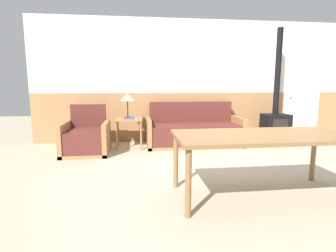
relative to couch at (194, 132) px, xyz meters
name	(u,v)px	position (x,y,z in m)	size (l,w,h in m)	color
ground_plane	(238,179)	(0.16, -2.06, -0.28)	(16.00, 16.00, 0.00)	#B2A58C
wall_back	(196,81)	(0.16, 0.57, 1.07)	(7.20, 0.06, 2.70)	#AD7A4C
couch	(194,132)	(0.00, 0.00, 0.00)	(1.98, 0.81, 0.90)	#9E7042
armchair	(86,139)	(-2.14, -0.39, -0.01)	(0.83, 0.85, 0.89)	#9E7042
side_table	(129,123)	(-1.35, -0.03, 0.22)	(0.54, 0.54, 0.60)	#9E7042
table_lamp	(127,98)	(-1.37, 0.07, 0.73)	(0.28, 0.28, 0.49)	black
book_stack	(129,118)	(-1.34, -0.12, 0.34)	(0.22, 0.17, 0.03)	#994C84
dining_table	(263,140)	(0.19, -2.62, 0.39)	(1.97, 0.89, 0.73)	olive
wood_stove	(276,116)	(1.85, 0.04, 0.31)	(0.55, 0.41, 2.46)	black
entry_door	(302,95)	(2.74, 0.52, 0.76)	(0.89, 0.09, 2.07)	silver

